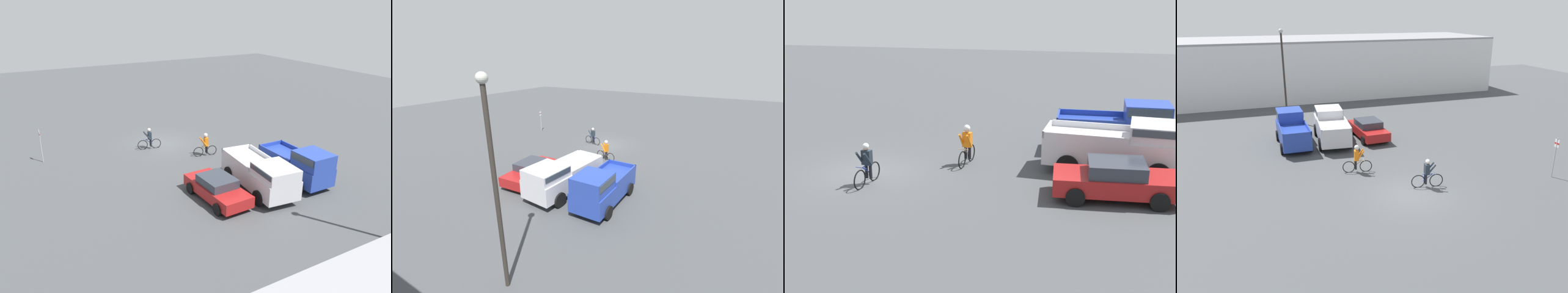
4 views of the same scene
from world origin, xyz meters
TOP-DOWN VIEW (x-y plane):
  - ground_plane at (0.00, 0.00)m, footprint 80.00×80.00m
  - pickup_truck_0 at (-4.73, 10.15)m, footprint 2.15×4.88m
  - pickup_truck_1 at (-1.90, 10.09)m, footprint 2.70×5.69m
  - sedan_0 at (0.86, 9.68)m, footprint 2.14×4.44m
  - cyclist_0 at (1.17, 0.55)m, footprint 1.77×0.52m
  - cyclist_1 at (-1.83, 3.75)m, footprint 1.75×0.52m
  - fire_lane_sign at (8.63, -0.62)m, footprint 0.06×0.30m
  - lamppost at (-4.29, 16.93)m, footprint 0.36×0.36m

SIDE VIEW (x-z plane):
  - ground_plane at x=0.00m, z-range 0.00..0.00m
  - sedan_0 at x=0.86m, z-range 0.01..1.41m
  - cyclist_0 at x=1.17m, z-range -0.02..1.63m
  - cyclist_1 at x=-1.83m, z-range 0.02..1.76m
  - pickup_truck_1 at x=-1.90m, z-range 0.07..2.22m
  - pickup_truck_0 at x=-4.73m, z-range 0.02..2.31m
  - fire_lane_sign at x=8.63m, z-range 0.25..2.63m
  - lamppost at x=-4.29m, z-range 0.60..8.31m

